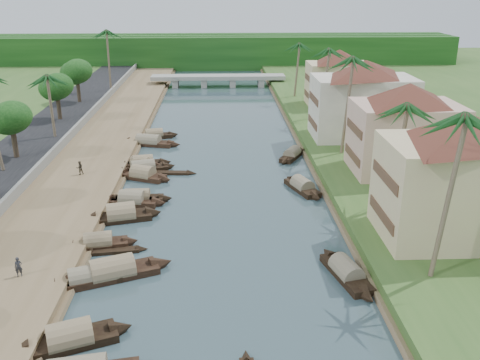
{
  "coord_description": "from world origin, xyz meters",
  "views": [
    {
      "loc": [
        -0.11,
        -40.97,
        20.81
      ],
      "look_at": [
        1.99,
        9.63,
        2.0
      ],
      "focal_mm": 40.0,
      "sensor_mm": 36.0,
      "label": 1
    }
  ],
  "objects_px": {
    "bridge": "(218,78)",
    "sampan_1": "(70,339)",
    "person_near": "(19,267)",
    "building_near": "(460,176)"
  },
  "relations": [
    {
      "from": "sampan_1",
      "to": "person_near",
      "type": "bearing_deg",
      "value": 106.15
    },
    {
      "from": "bridge",
      "to": "sampan_1",
      "type": "bearing_deg",
      "value": -96.22
    },
    {
      "from": "building_near",
      "to": "sampan_1",
      "type": "relative_size",
      "value": 1.86
    },
    {
      "from": "bridge",
      "to": "sampan_1",
      "type": "relative_size",
      "value": 3.51
    },
    {
      "from": "bridge",
      "to": "sampan_1",
      "type": "height_order",
      "value": "bridge"
    },
    {
      "from": "bridge",
      "to": "person_near",
      "type": "xyz_separation_m",
      "value": [
        -14.66,
        -78.46,
        -0.18
      ]
    },
    {
      "from": "bridge",
      "to": "person_near",
      "type": "relative_size",
      "value": 18.78
    },
    {
      "from": "bridge",
      "to": "sampan_1",
      "type": "xyz_separation_m",
      "value": [
        -9.32,
        -85.49,
        -1.3
      ]
    },
    {
      "from": "person_near",
      "to": "building_near",
      "type": "bearing_deg",
      "value": -7.97
    },
    {
      "from": "bridge",
      "to": "building_near",
      "type": "xyz_separation_m",
      "value": [
        18.99,
        -74.0,
        4.66
      ]
    }
  ]
}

